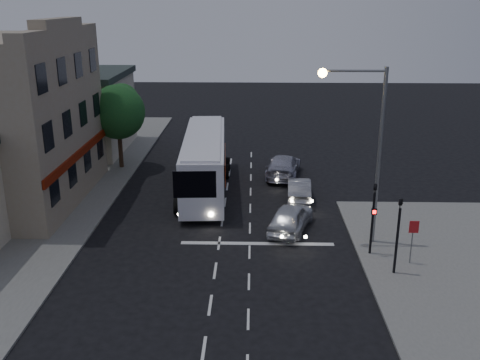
{
  "coord_description": "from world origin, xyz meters",
  "views": [
    {
      "loc": [
        1.73,
        -23.43,
        12.06
      ],
      "look_at": [
        1.0,
        5.88,
        2.2
      ],
      "focal_mm": 40.0,
      "sensor_mm": 36.0,
      "label": 1
    }
  ],
  "objects_px": {
    "car_sedan_a": "(299,189)",
    "traffic_signal_side": "(398,227)",
    "tour_bus": "(205,161)",
    "car_suv": "(291,217)",
    "traffic_signal_main": "(373,210)",
    "streetlight": "(367,137)",
    "street_tree": "(118,109)",
    "regulatory_sign": "(413,235)",
    "car_sedan_b": "(283,166)"
  },
  "relations": [
    {
      "from": "traffic_signal_side",
      "to": "regulatory_sign",
      "type": "distance_m",
      "value": 1.61
    },
    {
      "from": "traffic_signal_main",
      "to": "traffic_signal_side",
      "type": "height_order",
      "value": "same"
    },
    {
      "from": "car_sedan_a",
      "to": "street_tree",
      "type": "height_order",
      "value": "street_tree"
    },
    {
      "from": "streetlight",
      "to": "regulatory_sign",
      "type": "bearing_deg",
      "value": -51.25
    },
    {
      "from": "tour_bus",
      "to": "traffic_signal_main",
      "type": "bearing_deg",
      "value": -49.3
    },
    {
      "from": "car_sedan_a",
      "to": "traffic_signal_side",
      "type": "xyz_separation_m",
      "value": [
        3.61,
        -9.91,
        1.75
      ]
    },
    {
      "from": "car_suv",
      "to": "streetlight",
      "type": "bearing_deg",
      "value": 174.09
    },
    {
      "from": "car_sedan_b",
      "to": "streetlight",
      "type": "relative_size",
      "value": 0.59
    },
    {
      "from": "streetlight",
      "to": "traffic_signal_side",
      "type": "bearing_deg",
      "value": -74.3
    },
    {
      "from": "tour_bus",
      "to": "street_tree",
      "type": "relative_size",
      "value": 2.01
    },
    {
      "from": "car_sedan_a",
      "to": "streetlight",
      "type": "xyz_separation_m",
      "value": [
        2.65,
        -6.51,
        5.06
      ]
    },
    {
      "from": "tour_bus",
      "to": "car_suv",
      "type": "relative_size",
      "value": 2.82
    },
    {
      "from": "car_suv",
      "to": "street_tree",
      "type": "height_order",
      "value": "street_tree"
    },
    {
      "from": "tour_bus",
      "to": "regulatory_sign",
      "type": "relative_size",
      "value": 5.67
    },
    {
      "from": "tour_bus",
      "to": "traffic_signal_side",
      "type": "height_order",
      "value": "traffic_signal_side"
    },
    {
      "from": "streetlight",
      "to": "car_sedan_a",
      "type": "bearing_deg",
      "value": 112.2
    },
    {
      "from": "tour_bus",
      "to": "streetlight",
      "type": "distance_m",
      "value": 12.47
    },
    {
      "from": "tour_bus",
      "to": "regulatory_sign",
      "type": "bearing_deg",
      "value": -47.28
    },
    {
      "from": "tour_bus",
      "to": "traffic_signal_main",
      "type": "distance_m",
      "value": 13.1
    },
    {
      "from": "car_suv",
      "to": "regulatory_sign",
      "type": "relative_size",
      "value": 2.01
    },
    {
      "from": "regulatory_sign",
      "to": "streetlight",
      "type": "xyz_separation_m",
      "value": [
        -1.96,
        2.44,
        4.14
      ]
    },
    {
      "from": "traffic_signal_main",
      "to": "streetlight",
      "type": "distance_m",
      "value": 3.61
    },
    {
      "from": "car_sedan_b",
      "to": "street_tree",
      "type": "height_order",
      "value": "street_tree"
    },
    {
      "from": "car_sedan_a",
      "to": "tour_bus",
      "type": "bearing_deg",
      "value": -10.72
    },
    {
      "from": "tour_bus",
      "to": "traffic_signal_main",
      "type": "xyz_separation_m",
      "value": [
        9.04,
        -9.47,
        0.37
      ]
    },
    {
      "from": "streetlight",
      "to": "car_suv",
      "type": "bearing_deg",
      "value": 155.4
    },
    {
      "from": "tour_bus",
      "to": "car_suv",
      "type": "distance_m",
      "value": 8.44
    },
    {
      "from": "car_sedan_b",
      "to": "traffic_signal_side",
      "type": "xyz_separation_m",
      "value": [
        4.36,
        -14.61,
        1.65
      ]
    },
    {
      "from": "car_sedan_b",
      "to": "streetlight",
      "type": "bearing_deg",
      "value": 116.24
    },
    {
      "from": "car_suv",
      "to": "traffic_signal_side",
      "type": "height_order",
      "value": "traffic_signal_side"
    },
    {
      "from": "traffic_signal_main",
      "to": "street_tree",
      "type": "distance_m",
      "value": 21.38
    },
    {
      "from": "car_suv",
      "to": "car_sedan_b",
      "type": "distance_m",
      "value": 9.61
    },
    {
      "from": "car_sedan_b",
      "to": "car_suv",
      "type": "bearing_deg",
      "value": 98.81
    },
    {
      "from": "car_sedan_a",
      "to": "car_sedan_b",
      "type": "xyz_separation_m",
      "value": [
        -0.75,
        4.7,
        0.1
      ]
    },
    {
      "from": "car_suv",
      "to": "traffic_signal_side",
      "type": "distance_m",
      "value": 6.9
    },
    {
      "from": "tour_bus",
      "to": "regulatory_sign",
      "type": "distance_m",
      "value": 15.02
    },
    {
      "from": "car_sedan_a",
      "to": "traffic_signal_main",
      "type": "relative_size",
      "value": 1.0
    },
    {
      "from": "car_sedan_a",
      "to": "traffic_signal_side",
      "type": "bearing_deg",
      "value": 113.4
    },
    {
      "from": "tour_bus",
      "to": "streetlight",
      "type": "xyz_separation_m",
      "value": [
        8.79,
        -8.05,
        3.68
      ]
    },
    {
      "from": "traffic_signal_side",
      "to": "street_tree",
      "type": "height_order",
      "value": "street_tree"
    },
    {
      "from": "car_suv",
      "to": "street_tree",
      "type": "xyz_separation_m",
      "value": [
        -12.06,
        11.22,
        3.74
      ]
    },
    {
      "from": "tour_bus",
      "to": "car_suv",
      "type": "bearing_deg",
      "value": -53.6
    },
    {
      "from": "car_sedan_a",
      "to": "regulatory_sign",
      "type": "height_order",
      "value": "regulatory_sign"
    },
    {
      "from": "traffic_signal_main",
      "to": "street_tree",
      "type": "xyz_separation_m",
      "value": [
        -15.81,
        14.25,
        2.08
      ]
    },
    {
      "from": "car_sedan_a",
      "to": "streetlight",
      "type": "height_order",
      "value": "streetlight"
    },
    {
      "from": "car_sedan_b",
      "to": "car_sedan_a",
      "type": "bearing_deg",
      "value": 108.38
    },
    {
      "from": "traffic_signal_main",
      "to": "street_tree",
      "type": "relative_size",
      "value": 0.66
    },
    {
      "from": "car_sedan_a",
      "to": "traffic_signal_main",
      "type": "distance_m",
      "value": 8.62
    },
    {
      "from": "car_suv",
      "to": "traffic_signal_main",
      "type": "relative_size",
      "value": 1.08
    },
    {
      "from": "traffic_signal_main",
      "to": "street_tree",
      "type": "bearing_deg",
      "value": 137.97
    }
  ]
}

